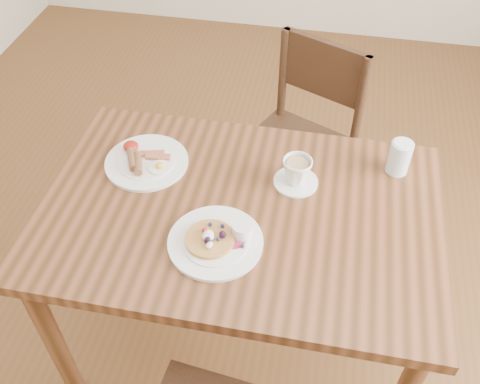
{
  "coord_description": "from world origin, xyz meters",
  "views": [
    {
      "loc": [
        0.21,
        -1.07,
        1.92
      ],
      "look_at": [
        0.0,
        0.0,
        0.82
      ],
      "focal_mm": 40.0,
      "sensor_mm": 36.0,
      "label": 1
    }
  ],
  "objects_px": {
    "pancake_plate": "(217,240)",
    "breakfast_plate": "(145,161)",
    "water_glass": "(399,157)",
    "teacup_saucer": "(297,173)",
    "chair_far": "(301,139)",
    "dining_table": "(240,230)"
  },
  "relations": [
    {
      "from": "chair_far",
      "to": "pancake_plate",
      "type": "xyz_separation_m",
      "value": [
        -0.16,
        -0.81,
        0.27
      ]
    },
    {
      "from": "chair_far",
      "to": "breakfast_plate",
      "type": "relative_size",
      "value": 3.26
    },
    {
      "from": "dining_table",
      "to": "breakfast_plate",
      "type": "xyz_separation_m",
      "value": [
        -0.34,
        0.14,
        0.11
      ]
    },
    {
      "from": "breakfast_plate",
      "to": "teacup_saucer",
      "type": "xyz_separation_m",
      "value": [
        0.49,
        0.0,
        0.03
      ]
    },
    {
      "from": "dining_table",
      "to": "pancake_plate",
      "type": "relative_size",
      "value": 4.44
    },
    {
      "from": "dining_table",
      "to": "chair_far",
      "type": "xyz_separation_m",
      "value": [
        0.13,
        0.67,
        -0.16
      ]
    },
    {
      "from": "dining_table",
      "to": "pancake_plate",
      "type": "height_order",
      "value": "pancake_plate"
    },
    {
      "from": "chair_far",
      "to": "water_glass",
      "type": "bearing_deg",
      "value": 153.34
    },
    {
      "from": "dining_table",
      "to": "pancake_plate",
      "type": "bearing_deg",
      "value": -104.49
    },
    {
      "from": "pancake_plate",
      "to": "breakfast_plate",
      "type": "xyz_separation_m",
      "value": [
        -0.3,
        0.28,
        -0.0
      ]
    },
    {
      "from": "teacup_saucer",
      "to": "water_glass",
      "type": "height_order",
      "value": "water_glass"
    },
    {
      "from": "water_glass",
      "to": "teacup_saucer",
      "type": "bearing_deg",
      "value": -159.07
    },
    {
      "from": "dining_table",
      "to": "water_glass",
      "type": "relative_size",
      "value": 10.71
    },
    {
      "from": "pancake_plate",
      "to": "water_glass",
      "type": "distance_m",
      "value": 0.64
    },
    {
      "from": "pancake_plate",
      "to": "breakfast_plate",
      "type": "relative_size",
      "value": 1.0
    },
    {
      "from": "chair_far",
      "to": "water_glass",
      "type": "height_order",
      "value": "chair_far"
    },
    {
      "from": "chair_far",
      "to": "pancake_plate",
      "type": "bearing_deg",
      "value": 103.0
    },
    {
      "from": "pancake_plate",
      "to": "teacup_saucer",
      "type": "bearing_deg",
      "value": 56.63
    },
    {
      "from": "chair_far",
      "to": "breakfast_plate",
      "type": "distance_m",
      "value": 0.76
    },
    {
      "from": "chair_far",
      "to": "pancake_plate",
      "type": "relative_size",
      "value": 3.26
    },
    {
      "from": "dining_table",
      "to": "chair_far",
      "type": "relative_size",
      "value": 1.36
    },
    {
      "from": "pancake_plate",
      "to": "breakfast_plate",
      "type": "bearing_deg",
      "value": 137.38
    }
  ]
}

